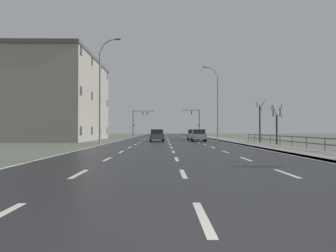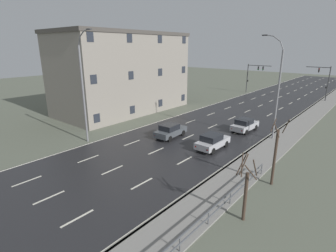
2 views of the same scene
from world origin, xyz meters
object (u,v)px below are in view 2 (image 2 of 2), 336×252
street_lamp_midground (277,90)px  brick_building (123,72)px  street_lamp_left_bank (84,90)px  traffic_signal_left (253,73)px  car_far_left (170,131)px  traffic_signal_right (325,79)px  car_near_right (245,125)px  car_distant (212,141)px

street_lamp_midground → brick_building: 23.20m
street_lamp_left_bank → brick_building: 14.77m
traffic_signal_left → car_far_left: traffic_signal_left is taller
street_lamp_left_bank → car_far_left: (5.94, 6.80, -4.85)m
traffic_signal_right → car_far_left: traffic_signal_right is taller
car_far_left → street_lamp_left_bank: bearing=-133.8°
traffic_signal_right → car_far_left: bearing=-104.2°
traffic_signal_right → car_far_left: 35.87m
street_lamp_midground → brick_building: brick_building is taller
brick_building → traffic_signal_left: bearing=72.8°
traffic_signal_right → car_near_right: 27.44m
brick_building → car_near_right: bearing=6.2°
street_lamp_midground → car_far_left: (-8.99, -6.78, -4.65)m
traffic_signal_left → car_near_right: traffic_signal_left is taller
street_lamp_midground → traffic_signal_left: bearing=116.8°
street_lamp_left_bank → car_near_right: bearing=51.6°
brick_building → traffic_signal_right: bearing=51.8°
street_lamp_midground → traffic_signal_right: (-0.24, 27.84, -1.30)m
street_lamp_left_bank → brick_building: bearing=123.8°
car_far_left → car_distant: bearing=-2.4°
car_distant → street_lamp_midground: bearing=63.3°
car_distant → car_near_right: (0.03, 7.55, 0.00)m
street_lamp_midground → street_lamp_left_bank: bearing=-137.7°
traffic_signal_left → car_near_right: size_ratio=1.50×
street_lamp_left_bank → traffic_signal_left: 41.58m
traffic_signal_right → brick_building: size_ratio=0.31×
traffic_signal_right → car_far_left: (-8.75, -34.62, -3.35)m
street_lamp_left_bank → traffic_signal_right: street_lamp_left_bank is taller
car_distant → car_near_right: size_ratio=0.99×
traffic_signal_left → traffic_signal_right: bearing=-0.6°
street_lamp_left_bank → traffic_signal_left: (0.83, 41.55, -1.36)m
street_lamp_left_bank → car_near_right: 18.98m
traffic_signal_left → car_distant: (10.55, -34.73, -3.50)m
car_distant → car_near_right: 7.55m
car_far_left → car_near_right: (5.46, 7.58, 0.00)m
street_lamp_midground → brick_building: size_ratio=0.54×
car_distant → brick_building: size_ratio=0.20×
street_lamp_left_bank → car_distant: (11.38, 6.82, -4.85)m
traffic_signal_left → brick_building: bearing=-107.2°
traffic_signal_right → car_near_right: (-3.29, -27.04, -3.35)m
street_lamp_midground → traffic_signal_right: bearing=90.5°
brick_building → street_lamp_left_bank: bearing=-56.2°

